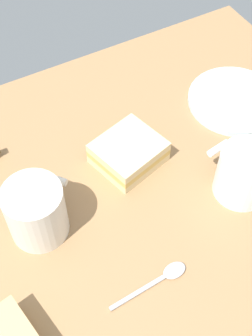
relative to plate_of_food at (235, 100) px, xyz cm
name	(u,v)px	position (x,y,z in cm)	size (l,w,h in cm)	color
tabletop	(126,182)	(26.92, 5.82, -1.60)	(90.00, 64.00, 2.00)	#936D47
plate_of_food	(235,100)	(0.00, 0.00, 0.00)	(17.80, 17.80, 1.20)	silver
coffee_mug_black	(36,211)	(43.21, 7.76, 4.43)	(11.00, 10.36, 9.78)	silver
coffee_mug_milky	(244,173)	(11.46, 16.76, 3.94)	(8.97, 11.41, 8.81)	white
sandwich_main	(129,153)	(24.67, 2.63, 1.60)	(12.80, 12.05, 4.40)	beige
spoon	(160,279)	(31.31, 24.14, -0.22)	(12.89, 2.58, 0.80)	silver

